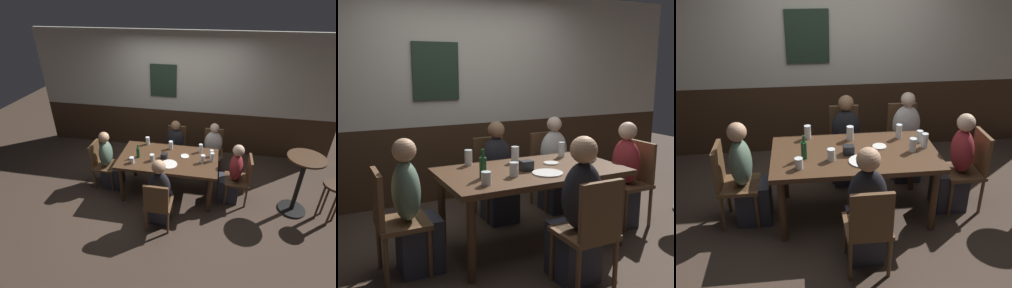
{
  "view_description": "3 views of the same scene",
  "coord_description": "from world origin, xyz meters",
  "views": [
    {
      "loc": [
        0.69,
        -3.72,
        3.17
      ],
      "look_at": [
        -0.01,
        0.01,
        1.0
      ],
      "focal_mm": 27.99,
      "sensor_mm": 36.0,
      "label": 1
    },
    {
      "loc": [
        -1.76,
        -3.03,
        1.66
      ],
      "look_at": [
        -0.24,
        0.04,
        0.99
      ],
      "focal_mm": 42.17,
      "sensor_mm": 36.0,
      "label": 2
    },
    {
      "loc": [
        -0.51,
        -3.43,
        2.53
      ],
      "look_at": [
        -0.11,
        -0.01,
        0.84
      ],
      "focal_mm": 41.01,
      "sensor_mm": 36.0,
      "label": 3
    }
  ],
  "objects": [
    {
      "name": "person_head_west",
      "position": [
        -1.1,
        0.0,
        0.47
      ],
      "size": [
        0.37,
        0.34,
        1.12
      ],
      "color": "#2D2D38",
      "rests_on": "ground_plane"
    },
    {
      "name": "pint_glass_amber",
      "position": [
        0.59,
        -0.05,
        0.8
      ],
      "size": [
        0.07,
        0.07,
        0.14
      ],
      "color": "silver",
      "rests_on": "dining_table"
    },
    {
      "name": "ground_plane",
      "position": [
        0.0,
        0.0,
        0.0
      ],
      "size": [
        12.0,
        12.0,
        0.0
      ],
      "primitive_type": "plane",
      "color": "#423328"
    },
    {
      "name": "beer_glass_half",
      "position": [
        -0.46,
        0.39,
        0.8
      ],
      "size": [
        0.07,
        0.07,
        0.15
      ],
      "color": "silver",
      "rests_on": "dining_table"
    },
    {
      "name": "person_mid_near",
      "position": [
        0.0,
        -0.71,
        0.5
      ],
      "size": [
        0.34,
        0.37,
        1.17
      ],
      "color": "#2D2D38",
      "rests_on": "ground_plane"
    },
    {
      "name": "condiment_caddy",
      "position": [
        -0.07,
        -0.03,
        0.79
      ],
      "size": [
        0.11,
        0.09,
        0.09
      ],
      "primitive_type": "cube",
      "color": "black",
      "rests_on": "dining_table"
    },
    {
      "name": "wall_back",
      "position": [
        -0.0,
        1.65,
        1.3
      ],
      "size": [
        6.4,
        0.13,
        2.6
      ],
      "color": "#3D2819",
      "rests_on": "ground_plane"
    },
    {
      "name": "dining_table",
      "position": [
        0.0,
        0.0,
        0.66
      ],
      "size": [
        1.69,
        0.92,
        0.74
      ],
      "color": "#472D1C",
      "rests_on": "ground_plane"
    },
    {
      "name": "chair_right_far",
      "position": [
        0.74,
        0.88,
        0.5
      ],
      "size": [
        0.4,
        0.4,
        0.88
      ],
      "color": "brown",
      "rests_on": "ground_plane"
    },
    {
      "name": "beer_bottle_green",
      "position": [
        -0.51,
        -0.08,
        0.84
      ],
      "size": [
        0.06,
        0.06,
        0.25
      ],
      "color": "#194723",
      "rests_on": "dining_table"
    },
    {
      "name": "pint_glass_stout",
      "position": [
        0.72,
        0.17,
        0.79
      ],
      "size": [
        0.07,
        0.07,
        0.12
      ],
      "color": "silver",
      "rests_on": "dining_table"
    },
    {
      "name": "tumbler_water",
      "position": [
        -0.25,
        -0.14,
        0.79
      ],
      "size": [
        0.08,
        0.08,
        0.12
      ],
      "color": "silver",
      "rests_on": "dining_table"
    },
    {
      "name": "pint_glass_pale",
      "position": [
        0.53,
        0.29,
        0.81
      ],
      "size": [
        0.07,
        0.07,
        0.16
      ],
      "color": "silver",
      "rests_on": "dining_table"
    },
    {
      "name": "chair_mid_far",
      "position": [
        0.0,
        0.88,
        0.5
      ],
      "size": [
        0.4,
        0.4,
        0.88
      ],
      "color": "brown",
      "rests_on": "ground_plane"
    },
    {
      "name": "chair_head_west",
      "position": [
        -1.26,
        0.0,
        0.5
      ],
      "size": [
        0.4,
        0.4,
        0.88
      ],
      "color": "brown",
      "rests_on": "ground_plane"
    },
    {
      "name": "tumbler_short",
      "position": [
        0.74,
        0.03,
        0.81
      ],
      "size": [
        0.07,
        0.07,
        0.15
      ],
      "color": "silver",
      "rests_on": "dining_table"
    },
    {
      "name": "plate_white_small",
      "position": [
        0.27,
        0.09,
        0.75
      ],
      "size": [
        0.15,
        0.15,
        0.01
      ],
      "primitive_type": "cylinder",
      "color": "white",
      "rests_on": "dining_table"
    },
    {
      "name": "highball_clear",
      "position": [
        -0.01,
        0.3,
        0.81
      ],
      "size": [
        0.08,
        0.08,
        0.15
      ],
      "color": "silver",
      "rests_on": "dining_table"
    },
    {
      "name": "person_mid_far",
      "position": [
        -0.0,
        0.71,
        0.45
      ],
      "size": [
        0.34,
        0.37,
        1.09
      ],
      "color": "#2D2D38",
      "rests_on": "ground_plane"
    },
    {
      "name": "person_head_east",
      "position": [
        1.09,
        0.0,
        0.46
      ],
      "size": [
        0.37,
        0.34,
        1.1
      ],
      "color": "#2D2D38",
      "rests_on": "ground_plane"
    },
    {
      "name": "chair_mid_near",
      "position": [
        0.0,
        -0.88,
        0.5
      ],
      "size": [
        0.4,
        0.4,
        0.88
      ],
      "color": "brown",
      "rests_on": "ground_plane"
    },
    {
      "name": "plate_white_large",
      "position": [
        0.05,
        -0.2,
        0.75
      ],
      "size": [
        0.27,
        0.27,
        0.01
      ],
      "primitive_type": "cylinder",
      "color": "white",
      "rests_on": "dining_table"
    },
    {
      "name": "person_right_far",
      "position": [
        0.74,
        0.71,
        0.46
      ],
      "size": [
        0.34,
        0.37,
        1.09
      ],
      "color": "#2D2D38",
      "rests_on": "ground_plane"
    },
    {
      "name": "chair_head_east",
      "position": [
        1.26,
        0.0,
        0.5
      ],
      "size": [
        0.4,
        0.4,
        0.88
      ],
      "color": "brown",
      "rests_on": "ground_plane"
    },
    {
      "name": "beer_glass_tall",
      "position": [
        -0.57,
        -0.27,
        0.79
      ],
      "size": [
        0.08,
        0.08,
        0.11
      ],
      "color": "silver",
      "rests_on": "dining_table"
    }
  ]
}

